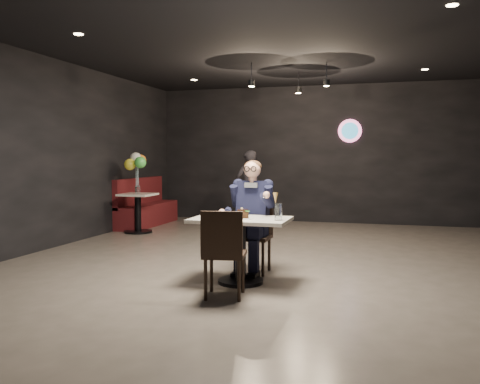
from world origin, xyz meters
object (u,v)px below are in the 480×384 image
(sundae_glass, at_px, (278,212))
(booth_bench, at_px, (147,202))
(seated_man, at_px, (253,215))
(balloon_vase, at_px, (138,190))
(main_table, at_px, (241,251))
(side_table, at_px, (138,213))
(passerby, at_px, (249,188))
(chair_near, at_px, (225,253))
(chair_far, at_px, (253,236))

(sundae_glass, bearing_deg, booth_bench, 131.23)
(seated_man, relative_size, balloon_vase, 9.87)
(sundae_glass, bearing_deg, main_table, 170.90)
(side_table, relative_size, passerby, 0.48)
(chair_near, xyz_separation_m, sundae_glass, (0.45, 0.52, 0.38))
(chair_far, height_order, booth_bench, booth_bench)
(side_table, bearing_deg, main_table, -46.91)
(balloon_vase, bearing_deg, sundae_glass, -43.46)
(main_table, xyz_separation_m, chair_near, (0.00, -0.59, 0.09))
(sundae_glass, distance_m, side_table, 4.71)
(chair_near, xyz_separation_m, side_table, (-2.95, 3.74, -0.08))
(passerby, bearing_deg, side_table, -1.17)
(chair_far, bearing_deg, booth_bench, 132.05)
(side_table, bearing_deg, balloon_vase, 0.00)
(chair_near, distance_m, booth_bench, 5.75)
(chair_near, height_order, side_table, chair_near)
(booth_bench, relative_size, passerby, 1.27)
(main_table, distance_m, booth_bench, 5.27)
(side_table, height_order, passerby, passerby)
(seated_man, height_order, booth_bench, seated_man)
(balloon_vase, relative_size, passerby, 0.09)
(chair_near, relative_size, sundae_glass, 4.99)
(booth_bench, height_order, balloon_vase, booth_bench)
(seated_man, distance_m, side_table, 3.95)
(main_table, bearing_deg, balloon_vase, 133.09)
(seated_man, height_order, passerby, passerby)
(booth_bench, bearing_deg, chair_far, -47.95)
(seated_man, bearing_deg, sundae_glass, -53.92)
(sundae_glass, relative_size, balloon_vase, 1.26)
(chair_far, height_order, side_table, chair_far)
(seated_man, bearing_deg, chair_far, 180.00)
(chair_near, distance_m, side_table, 4.76)
(main_table, distance_m, seated_man, 0.65)
(chair_far, xyz_separation_m, booth_bench, (-3.25, 3.60, 0.04))
(main_table, height_order, seated_man, seated_man)
(chair_far, distance_m, side_table, 3.93)
(seated_man, height_order, balloon_vase, seated_man)
(chair_near, bearing_deg, passerby, 93.31)
(chair_far, height_order, passerby, passerby)
(seated_man, bearing_deg, chair_near, -90.00)
(chair_far, xyz_separation_m, chair_near, (0.00, -1.14, 0.00))
(chair_near, relative_size, seated_man, 0.64)
(balloon_vase, bearing_deg, chair_near, -51.75)
(balloon_vase, bearing_deg, side_table, 0.00)
(main_table, height_order, balloon_vase, balloon_vase)
(balloon_vase, height_order, passerby, passerby)
(booth_bench, xyz_separation_m, balloon_vase, (0.30, -1.00, 0.32))
(chair_far, height_order, sundae_glass, sundae_glass)
(sundae_glass, relative_size, passerby, 0.12)
(seated_man, distance_m, booth_bench, 4.86)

